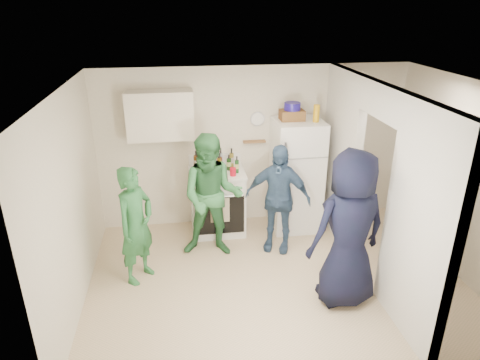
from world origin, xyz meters
name	(u,v)px	position (x,y,z in m)	size (l,w,h in m)	color
floor	(275,277)	(0.00, 0.00, 0.00)	(4.80, 4.80, 0.00)	beige
wall_back	(254,147)	(0.00, 1.70, 1.25)	(4.80, 4.80, 0.00)	silver
wall_front	(325,273)	(0.00, -1.70, 1.25)	(4.80, 4.80, 0.00)	silver
wall_left	(71,204)	(-2.40, 0.00, 1.25)	(3.40, 3.40, 0.00)	silver
wall_right	(461,179)	(2.40, 0.00, 1.25)	(3.40, 3.40, 0.00)	silver
ceiling	(282,87)	(0.00, 0.00, 2.50)	(4.80, 4.80, 0.00)	white
partition_pier_back	(341,156)	(1.20, 1.10, 1.25)	(0.12, 1.20, 2.50)	silver
partition_pier_front	(419,228)	(1.20, -1.10, 1.25)	(0.12, 1.20, 2.50)	silver
partition_header	(384,101)	(1.20, 0.00, 2.30)	(0.12, 1.00, 0.40)	silver
stove	(217,201)	(-0.62, 1.37, 0.50)	(0.84, 0.70, 1.00)	white
upper_cabinet	(160,115)	(-1.40, 1.52, 1.85)	(0.95, 0.34, 0.70)	silver
fridge	(296,175)	(0.61, 1.34, 0.87)	(0.72, 0.70, 1.74)	white
wicker_basket	(292,115)	(0.51, 1.39, 1.82)	(0.35, 0.25, 0.15)	brown
blue_bowl	(292,106)	(0.51, 1.39, 1.95)	(0.24, 0.24, 0.11)	navy
yellow_cup_stack_top	(316,113)	(0.83, 1.24, 1.87)	(0.09, 0.09, 0.25)	gold
wall_clock	(257,119)	(0.05, 1.68, 1.70)	(0.22, 0.22, 0.03)	white
spice_shelf	(254,142)	(0.00, 1.65, 1.35)	(0.35, 0.08, 0.03)	olive
nook_window	(456,145)	(2.38, 0.20, 1.65)	(0.03, 0.70, 0.80)	black
nook_window_frame	(455,145)	(2.36, 0.20, 1.65)	(0.04, 0.76, 0.86)	white
nook_valance	(459,119)	(2.34, 0.20, 2.00)	(0.04, 0.82, 0.18)	white
yellow_cup_stack_stove	(210,169)	(-0.74, 1.15, 1.12)	(0.09, 0.09, 0.25)	yellow
red_cup	(233,172)	(-0.40, 1.17, 1.06)	(0.09, 0.09, 0.12)	red
person_green_left	(136,225)	(-1.75, 0.26, 0.78)	(0.57, 0.37, 1.55)	#327D42
person_green_center	(212,197)	(-0.75, 0.72, 0.89)	(0.86, 0.67, 1.77)	#377E46
person_denim	(278,198)	(0.17, 0.73, 0.80)	(0.93, 0.39, 1.59)	#3B5C82
person_navy	(349,230)	(0.71, -0.54, 0.96)	(0.94, 0.61, 1.91)	black
person_nook	(430,200)	(2.10, 0.12, 0.92)	(1.19, 0.69, 1.85)	black
bottle_a	(196,161)	(-0.91, 1.47, 1.15)	(0.08, 0.08, 0.31)	brown
bottle_b	(204,164)	(-0.82, 1.28, 1.16)	(0.06, 0.06, 0.32)	#194D2E
bottle_c	(210,160)	(-0.70, 1.51, 1.14)	(0.08, 0.08, 0.28)	silver
bottle_d	(219,163)	(-0.59, 1.32, 1.15)	(0.06, 0.06, 0.30)	brown
bottle_e	(221,158)	(-0.54, 1.54, 1.15)	(0.06, 0.06, 0.31)	#99A0A9
bottle_f	(229,162)	(-0.43, 1.41, 1.12)	(0.07, 0.07, 0.24)	#173914
bottle_g	(232,158)	(-0.38, 1.50, 1.15)	(0.06, 0.06, 0.31)	olive
bottle_h	(197,166)	(-0.91, 1.26, 1.14)	(0.07, 0.07, 0.28)	#B6BDC3
bottle_i	(220,161)	(-0.56, 1.48, 1.12)	(0.06, 0.06, 0.25)	#5A260F
bottle_j	(237,164)	(-0.33, 1.28, 1.13)	(0.06, 0.06, 0.26)	#1A4D1E
bottle_k	(201,163)	(-0.84, 1.41, 1.14)	(0.07, 0.07, 0.28)	brown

